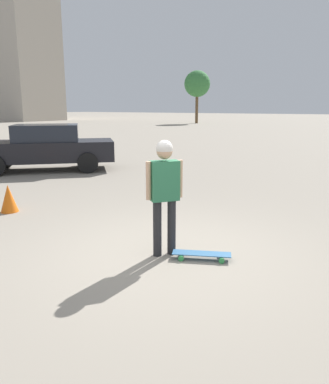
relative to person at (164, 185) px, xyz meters
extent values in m
plane|color=gray|center=(0.00, 0.00, -1.04)|extent=(220.00, 220.00, 0.00)
cylinder|color=#262628|center=(0.07, 0.09, -0.63)|extent=(0.12, 0.12, 0.82)
cylinder|color=#262628|center=(-0.07, -0.09, -0.63)|extent=(0.12, 0.12, 0.82)
cube|color=#2D724C|center=(0.00, 0.00, 0.07)|extent=(0.40, 0.44, 0.57)
cylinder|color=tan|center=(0.15, 0.18, 0.08)|extent=(0.07, 0.07, 0.54)
cylinder|color=tan|center=(-0.15, -0.18, 0.08)|extent=(0.07, 0.07, 0.54)
sphere|color=tan|center=(0.00, 0.00, 0.48)|extent=(0.22, 0.22, 0.22)
sphere|color=silver|center=(0.00, 0.00, 0.52)|extent=(0.23, 0.23, 0.23)
cube|color=#336693|center=(-0.54, -0.14, -0.95)|extent=(0.84, 0.52, 0.01)
cylinder|color=green|center=(-0.33, 0.08, -1.00)|extent=(0.08, 0.06, 0.08)
cylinder|color=green|center=(-0.23, -0.13, -1.00)|extent=(0.08, 0.06, 0.08)
cylinder|color=green|center=(-0.84, -0.16, -1.00)|extent=(0.08, 0.06, 0.08)
cylinder|color=green|center=(-0.75, -0.36, -1.00)|extent=(0.08, 0.06, 0.08)
cube|color=black|center=(7.45, -4.04, -0.37)|extent=(4.45, 4.45, 0.66)
cube|color=#1E232D|center=(7.37, -4.12, 0.23)|extent=(2.54, 2.54, 0.54)
cylinder|color=black|center=(9.06, -3.63, -0.71)|extent=(0.61, 0.61, 0.67)
cylinder|color=black|center=(5.84, -4.44, -0.71)|extent=(0.61, 0.61, 0.67)
cylinder|color=black|center=(7.05, -5.64, -0.71)|extent=(0.61, 0.61, 0.67)
cylinder|color=brown|center=(20.52, -39.40, 0.86)|extent=(0.37, 0.37, 3.81)
sphere|color=#387A3D|center=(20.52, -39.40, 3.92)|extent=(3.29, 3.29, 3.29)
cone|color=orange|center=(3.93, -0.18, -0.75)|extent=(0.35, 0.35, 0.57)
camera|label=1|loc=(-2.80, 4.33, 1.08)|focal=35.00mm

